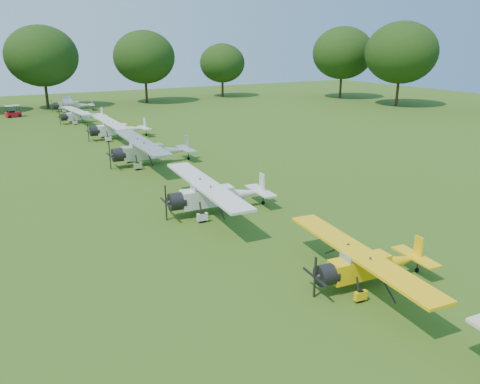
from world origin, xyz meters
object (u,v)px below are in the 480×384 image
(aircraft_5, at_px, (117,128))
(aircraft_7, at_px, (72,104))
(aircraft_2, at_px, (368,262))
(aircraft_6, at_px, (81,115))
(aircraft_4, at_px, (149,149))
(aircraft_3, at_px, (215,193))
(golf_cart, at_px, (13,113))

(aircraft_5, xyz_separation_m, aircraft_7, (-0.19, 24.77, -0.09))
(aircraft_2, height_order, aircraft_7, aircraft_7)
(aircraft_2, bearing_deg, aircraft_7, 96.78)
(aircraft_6, height_order, aircraft_7, aircraft_7)
(aircraft_4, distance_m, aircraft_5, 12.83)
(aircraft_3, bearing_deg, golf_cart, 102.94)
(aircraft_2, distance_m, aircraft_5, 38.09)
(aircraft_7, bearing_deg, aircraft_3, -83.39)
(aircraft_4, relative_size, aircraft_5, 1.10)
(aircraft_3, relative_size, aircraft_6, 1.16)
(aircraft_6, bearing_deg, aircraft_4, -94.61)
(aircraft_6, xyz_separation_m, golf_cart, (-7.50, 9.77, -0.54))
(aircraft_2, distance_m, golf_cart, 61.57)
(aircraft_7, relative_size, golf_cart, 4.63)
(aircraft_4, bearing_deg, aircraft_7, 90.91)
(aircraft_6, xyz_separation_m, aircraft_7, (1.03, 11.78, 0.05))
(aircraft_6, relative_size, golf_cart, 4.43)
(aircraft_4, bearing_deg, aircraft_3, -89.99)
(aircraft_7, height_order, golf_cart, aircraft_7)
(aircraft_3, relative_size, aircraft_7, 1.11)
(aircraft_3, height_order, aircraft_4, aircraft_4)
(aircraft_6, bearing_deg, aircraft_7, 79.18)
(aircraft_5, relative_size, aircraft_6, 1.12)
(aircraft_2, bearing_deg, aircraft_3, 104.39)
(aircraft_3, relative_size, aircraft_4, 0.94)
(aircraft_5, distance_m, aircraft_7, 24.78)
(aircraft_3, height_order, golf_cart, aircraft_3)
(aircraft_2, height_order, aircraft_6, aircraft_6)
(aircraft_2, distance_m, aircraft_7, 62.87)
(aircraft_2, bearing_deg, aircraft_5, 96.99)
(aircraft_4, height_order, aircraft_6, aircraft_4)
(aircraft_5, height_order, golf_cart, aircraft_5)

